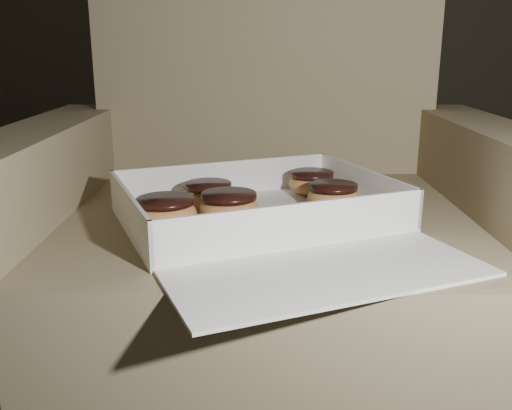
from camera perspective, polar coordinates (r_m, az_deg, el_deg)
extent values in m
plane|color=black|center=(1.40, 12.65, -15.67)|extent=(4.50, 4.50, 0.00)
cube|color=#847154|center=(1.12, 1.13, -11.04)|extent=(0.75, 0.75, 0.44)
cube|color=#847154|center=(1.34, 0.98, 15.20)|extent=(0.75, 0.15, 0.54)
cube|color=#847154|center=(1.16, -19.65, -7.16)|extent=(0.13, 0.75, 0.58)
cube|color=#847154|center=(1.17, 21.68, -7.09)|extent=(0.13, 0.75, 0.58)
cube|color=white|center=(0.96, 0.00, -1.38)|extent=(0.52, 0.46, 0.01)
cube|color=white|center=(1.09, -3.13, 2.71)|extent=(0.40, 0.17, 0.06)
cube|color=white|center=(0.81, 4.22, -2.01)|extent=(0.40, 0.17, 0.06)
cube|color=white|center=(0.89, -12.61, -0.67)|extent=(0.13, 0.30, 0.06)
cube|color=white|center=(1.04, 10.77, 1.84)|extent=(0.13, 0.30, 0.06)
cube|color=#C44F76|center=(1.04, 10.98, 1.86)|extent=(0.12, 0.29, 0.05)
cube|color=white|center=(0.75, 7.30, -6.75)|extent=(0.46, 0.33, 0.01)
ellipsoid|color=#D98C4C|center=(0.90, -9.01, -0.83)|extent=(0.10, 0.10, 0.05)
cylinder|color=black|center=(0.90, -9.06, 0.41)|extent=(0.09, 0.09, 0.01)
ellipsoid|color=#D98C4C|center=(1.00, 7.71, 0.80)|extent=(0.09, 0.09, 0.04)
cylinder|color=black|center=(1.00, 7.75, 1.85)|extent=(0.08, 0.08, 0.01)
ellipsoid|color=#D98C4C|center=(0.92, -2.72, -0.28)|extent=(0.10, 0.10, 0.05)
cylinder|color=black|center=(0.92, -2.73, 0.93)|extent=(0.09, 0.09, 0.01)
ellipsoid|color=#D98C4C|center=(1.01, -4.78, 0.97)|extent=(0.09, 0.09, 0.04)
cylinder|color=black|center=(1.00, -4.80, 1.99)|extent=(0.08, 0.08, 0.01)
ellipsoid|color=#D98C4C|center=(1.10, 5.59, 2.16)|extent=(0.09, 0.09, 0.04)
cylinder|color=black|center=(1.09, 5.62, 3.11)|extent=(0.08, 0.08, 0.01)
ellipsoid|color=black|center=(0.82, -7.84, -4.10)|extent=(0.01, 0.01, 0.00)
ellipsoid|color=black|center=(0.94, 6.48, -1.45)|extent=(0.01, 0.01, 0.00)
ellipsoid|color=black|center=(0.99, 8.48, -0.56)|extent=(0.01, 0.01, 0.00)
ellipsoid|color=black|center=(0.89, -1.76, -2.38)|extent=(0.01, 0.01, 0.00)
ellipsoid|color=black|center=(0.99, 7.78, -0.58)|extent=(0.01, 0.01, 0.00)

